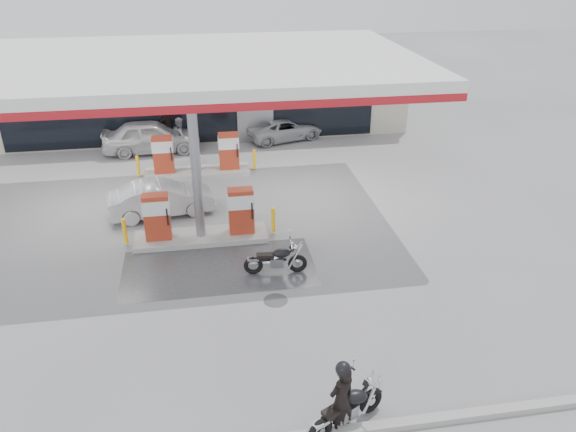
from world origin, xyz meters
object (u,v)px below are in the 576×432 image
object	(u,v)px
biker_main	(342,399)
biker_walking	(168,128)
main_motorcycle	(348,409)
pump_island_far	(197,159)
parked_car_left	(107,125)
parked_car_right	(285,129)
attendant	(181,136)
hatchback_silver	(161,199)
pump_island_near	(200,221)
sedan_white	(151,136)
parked_motorcycle	(277,260)

from	to	relation	value
biker_main	biker_walking	bearing A→B (deg)	-104.84
main_motorcycle	biker_main	xyz separation A→B (m)	(-0.17, -0.09, 0.39)
pump_island_far	main_motorcycle	bearing A→B (deg)	-79.13
parked_car_left	parked_car_right	size ratio (longest dim) A/B	1.05
attendant	parked_car_right	size ratio (longest dim) A/B	0.45
attendant	biker_main	bearing A→B (deg)	-166.75
pump_island_far	hatchback_silver	size ratio (longest dim) A/B	1.33
pump_island_near	parked_car_right	world-z (taller)	pump_island_near
biker_main	attendant	distance (m)	17.98
parked_car_right	main_motorcycle	bearing A→B (deg)	157.87
pump_island_near	hatchback_silver	world-z (taller)	pump_island_near
pump_island_far	attendant	distance (m)	2.89
sedan_white	biker_walking	distance (m)	1.02
parked_car_right	pump_island_near	bearing A→B (deg)	138.70
main_motorcycle	biker_walking	distance (m)	19.04
biker_main	parked_car_left	xyz separation A→B (m)	(-7.17, 20.87, -0.26)
biker_main	pump_island_near	bearing A→B (deg)	-100.10
biker_main	parked_car_left	world-z (taller)	biker_main
pump_island_far	biker_main	xyz separation A→B (m)	(2.67, -14.87, 0.15)
pump_island_far	parked_car_left	size ratio (longest dim) A/B	1.26
pump_island_far	biker_walking	xyz separation A→B (m)	(-1.30, 3.80, 0.27)
biker_main	sedan_white	size ratio (longest dim) A/B	0.37
pump_island_near	main_motorcycle	bearing A→B (deg)	-72.08
sedan_white	attendant	world-z (taller)	attendant
parked_motorcycle	biker_walking	bearing A→B (deg)	110.28
parked_motorcycle	hatchback_silver	world-z (taller)	hatchback_silver
pump_island_near	pump_island_far	distance (m)	6.00
attendant	parked_car_right	xyz separation A→B (m)	(5.20, 1.20, -0.33)
sedan_white	parked_car_left	world-z (taller)	sedan_white
pump_island_near	sedan_white	size ratio (longest dim) A/B	1.12
parked_car_left	parked_motorcycle	bearing A→B (deg)	179.94
main_motorcycle	hatchback_silver	distance (m)	11.76
pump_island_near	attendant	bearing A→B (deg)	94.52
parked_car_right	parked_motorcycle	bearing A→B (deg)	152.73
pump_island_near	parked_car_right	distance (m)	10.97
main_motorcycle	biker_main	distance (m)	0.44
parked_motorcycle	attendant	xyz separation A→B (m)	(-2.94, 11.33, 0.43)
pump_island_far	sedan_white	xyz separation A→B (m)	(-2.10, 3.20, 0.07)
biker_main	parked_motorcycle	xyz separation A→B (m)	(-0.42, 6.34, -0.41)
parked_car_right	hatchback_silver	bearing A→B (deg)	125.95
biker_main	sedan_white	xyz separation A→B (m)	(-4.76, 18.07, -0.08)
parked_car_left	parked_car_right	distance (m)	9.22
sedan_white	biker_walking	world-z (taller)	biker_walking
pump_island_near	parked_car_left	distance (m)	12.82
pump_island_near	parked_motorcycle	bearing A→B (deg)	-48.43
pump_island_far	biker_main	distance (m)	15.11
pump_island_near	pump_island_far	world-z (taller)	same
parked_car_right	biker_walking	xyz separation A→B (m)	(-5.80, -0.20, 0.43)
hatchback_silver	parked_motorcycle	bearing A→B (deg)	-151.90
hatchback_silver	pump_island_far	bearing A→B (deg)	-29.16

